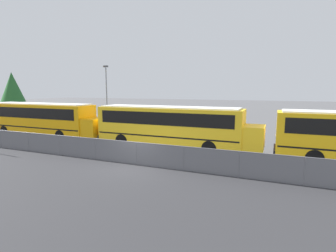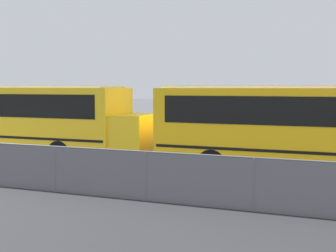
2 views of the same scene
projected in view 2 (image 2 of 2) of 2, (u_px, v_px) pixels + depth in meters
school_bus_2 at (12, 115)px, 21.23m from camera, size 13.11×2.45×3.32m
school_bus_3 at (331, 124)px, 15.97m from camera, size 13.11×2.45×3.32m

